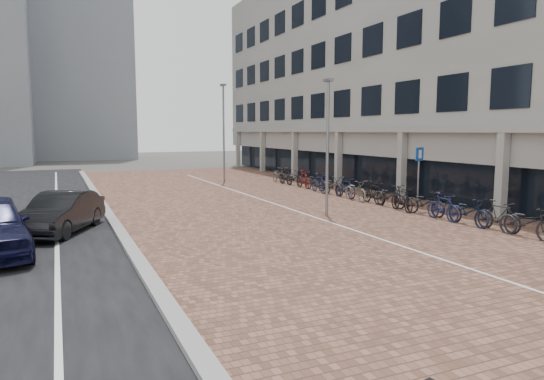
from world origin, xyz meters
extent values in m
plane|color=#474442|center=(0.00, 0.00, 0.00)|extent=(140.00, 140.00, 0.00)
cube|color=brown|center=(2.00, 12.00, 0.01)|extent=(14.50, 42.00, 0.04)
cube|color=black|center=(-9.00, 12.00, 0.01)|extent=(8.00, 50.00, 0.03)
cube|color=gray|center=(-5.10, 12.00, 0.07)|extent=(0.35, 42.00, 0.14)
cube|color=white|center=(-7.00, 12.00, 0.02)|extent=(0.12, 44.00, 0.00)
cube|color=white|center=(2.20, 12.00, 0.04)|extent=(0.10, 30.00, 0.00)
cube|color=#9B9B96|center=(13.00, 16.00, 8.50)|extent=(8.00, 40.00, 13.00)
cube|color=black|center=(9.60, 16.00, 1.70)|extent=(0.15, 38.00, 3.20)
cube|color=#9B9B96|center=(9.40, 16.00, 3.45)|extent=(1.60, 38.00, 0.30)
cube|color=#9B9B96|center=(8.80, 4.00, 1.70)|extent=(0.35, 0.35, 3.40)
cube|color=#9B9B96|center=(8.80, 10.00, 1.70)|extent=(0.35, 0.35, 3.40)
cube|color=#9B9B96|center=(8.80, 16.00, 1.70)|extent=(0.35, 0.35, 3.40)
cube|color=#9B9B96|center=(8.80, 22.00, 1.70)|extent=(0.35, 0.35, 3.40)
cube|color=#9B9B96|center=(8.80, 28.00, 1.70)|extent=(0.35, 0.35, 3.40)
cube|color=#9B9B96|center=(8.80, 34.00, 1.70)|extent=(0.35, 0.35, 3.40)
cube|color=gray|center=(-4.00, 55.00, 13.00)|extent=(12.00, 10.00, 26.00)
imported|color=black|center=(-6.83, 7.75, 0.68)|extent=(3.05, 4.36, 1.36)
cylinder|color=slate|center=(6.95, 6.58, 1.23)|extent=(0.07, 0.07, 2.47)
cube|color=#0C40A4|center=(6.95, 6.55, 2.41)|extent=(0.54, 0.22, 0.56)
cylinder|color=slate|center=(2.89, 7.15, 2.66)|extent=(0.12, 0.12, 5.31)
cylinder|color=gray|center=(3.05, 20.70, 3.14)|extent=(0.12, 0.12, 6.28)
imported|color=black|center=(6.57, 1.00, 0.52)|extent=(0.81, 2.01, 1.04)
imported|color=black|center=(6.64, 2.15, 0.53)|extent=(0.57, 1.77, 1.05)
imported|color=black|center=(6.46, 3.30, 0.52)|extent=(0.80, 2.01, 1.04)
imported|color=#171C3F|center=(6.34, 4.45, 0.53)|extent=(0.57, 1.77, 1.05)
imported|color=black|center=(6.51, 5.60, 0.52)|extent=(0.96, 2.05, 1.04)
imported|color=black|center=(6.27, 6.75, 0.53)|extent=(0.75, 1.80, 1.05)
imported|color=black|center=(6.50, 7.90, 0.52)|extent=(0.90, 2.04, 1.04)
imported|color=black|center=(6.49, 9.05, 0.53)|extent=(0.54, 1.76, 1.05)
imported|color=#605D58|center=(6.25, 10.20, 0.52)|extent=(0.84, 2.02, 1.04)
imported|color=black|center=(6.41, 11.35, 0.53)|extent=(0.53, 1.76, 1.05)
imported|color=black|center=(6.36, 12.50, 0.52)|extent=(0.84, 2.02, 1.04)
imported|color=#121A34|center=(6.16, 13.65, 0.53)|extent=(0.58, 1.77, 1.05)
imported|color=black|center=(6.55, 14.80, 0.52)|extent=(0.92, 2.04, 1.04)
imported|color=#501515|center=(6.40, 15.95, 0.53)|extent=(0.65, 1.78, 1.05)
imported|color=black|center=(6.37, 17.10, 0.52)|extent=(0.80, 2.01, 1.04)
imported|color=black|center=(6.33, 18.25, 0.53)|extent=(0.58, 1.77, 1.05)
imported|color=#4D4B46|center=(6.39, 19.40, 0.52)|extent=(0.69, 1.97, 1.04)
camera|label=1|loc=(-6.88, -9.67, 3.36)|focal=32.41mm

